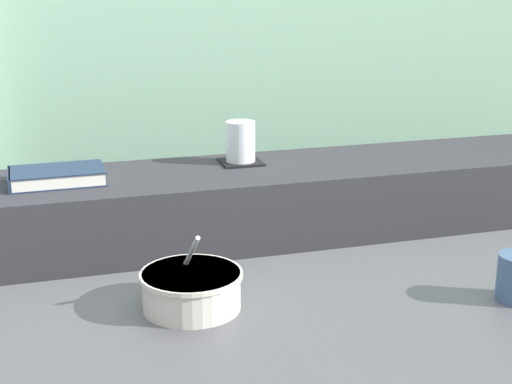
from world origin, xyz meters
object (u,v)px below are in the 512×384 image
object	(u,v)px
coaster_square	(241,162)
juice_glass	(241,143)
breakfast_table	(362,369)
soup_bowl	(192,290)
closed_book	(56,176)

from	to	relation	value
coaster_square	juice_glass	distance (m)	0.05
coaster_square	juice_glass	world-z (taller)	juice_glass
breakfast_table	coaster_square	world-z (taller)	coaster_square
breakfast_table	juice_glass	size ratio (longest dim) A/B	12.92
breakfast_table	soup_bowl	world-z (taller)	soup_bowl
breakfast_table	juice_glass	distance (m)	0.71
soup_bowl	coaster_square	bearing A→B (deg)	66.20
breakfast_table	soup_bowl	distance (m)	0.33
coaster_square	juice_glass	xyz separation A→B (m)	(0.00, 0.00, 0.05)
coaster_square	soup_bowl	world-z (taller)	soup_bowl
juice_glass	soup_bowl	distance (m)	0.62
breakfast_table	coaster_square	xyz separation A→B (m)	(-0.04, 0.65, 0.22)
juice_glass	closed_book	xyz separation A→B (m)	(-0.45, -0.06, -0.04)
coaster_square	juice_glass	bearing A→B (deg)	0.00
juice_glass	closed_book	bearing A→B (deg)	-172.84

